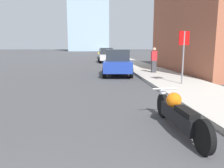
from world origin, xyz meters
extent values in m
cube|color=#B2ADA3|center=(4.92, 40.00, 0.07)|extent=(2.80, 240.00, 0.15)
cylinder|color=black|center=(2.64, 4.85, 0.30)|extent=(0.12, 0.60, 0.60)
cylinder|color=black|center=(2.71, 2.84, 0.30)|extent=(0.12, 0.60, 0.60)
cube|color=black|center=(2.68, 3.85, 0.32)|extent=(0.29, 1.54, 0.32)
sphere|color=orange|center=(2.67, 4.15, 0.61)|extent=(0.34, 0.34, 0.34)
cube|color=black|center=(2.69, 3.52, 0.53)|extent=(0.24, 0.71, 0.10)
sphere|color=silver|center=(2.64, 4.89, 0.63)|extent=(0.16, 0.16, 0.16)
cylinder|color=silver|center=(2.65, 4.74, 0.75)|extent=(0.62, 0.06, 0.04)
cube|color=#1E3899|center=(2.38, 13.33, 0.64)|extent=(2.03, 4.12, 0.63)
cube|color=#23282D|center=(2.38, 13.33, 1.30)|extent=(1.58, 2.04, 0.69)
cylinder|color=black|center=(1.73, 14.63, 0.32)|extent=(0.26, 0.66, 0.65)
cylinder|color=black|center=(3.28, 14.48, 0.32)|extent=(0.26, 0.66, 0.65)
cylinder|color=black|center=(1.48, 12.18, 0.32)|extent=(0.26, 0.66, 0.65)
cylinder|color=black|center=(3.04, 12.02, 0.32)|extent=(0.26, 0.66, 0.65)
cube|color=#BCBCC1|center=(2.28, 25.57, 0.65)|extent=(1.84, 4.18, 0.62)
cube|color=#23282D|center=(2.28, 25.57, 1.34)|extent=(1.51, 2.03, 0.75)
cylinder|color=black|center=(1.43, 26.82, 0.34)|extent=(0.22, 0.68, 0.67)
cylinder|color=black|center=(3.04, 26.88, 0.34)|extent=(0.22, 0.68, 0.67)
cylinder|color=black|center=(1.53, 24.27, 0.34)|extent=(0.22, 0.68, 0.67)
cylinder|color=black|center=(3.13, 24.32, 0.34)|extent=(0.22, 0.68, 0.67)
cube|color=gold|center=(2.52, 37.91, 0.63)|extent=(2.02, 4.57, 0.61)
cube|color=#23282D|center=(2.52, 37.91, 1.24)|extent=(1.58, 2.25, 0.60)
cylinder|color=black|center=(1.85, 39.35, 0.33)|extent=(0.26, 0.67, 0.66)
cylinder|color=black|center=(3.41, 39.22, 0.33)|extent=(0.26, 0.67, 0.66)
cylinder|color=black|center=(1.62, 36.61, 0.33)|extent=(0.26, 0.67, 0.66)
cylinder|color=black|center=(3.18, 36.47, 0.33)|extent=(0.26, 0.67, 0.66)
cylinder|color=slate|center=(4.83, 8.97, 1.31)|extent=(0.07, 0.07, 2.32)
cube|color=red|center=(4.83, 8.97, 2.17)|extent=(0.57, 0.26, 0.60)
cube|color=#38383D|center=(4.75, 13.44, 0.54)|extent=(0.29, 0.20, 0.77)
cube|color=#B22328|center=(4.75, 13.44, 1.23)|extent=(0.36, 0.20, 0.61)
sphere|color=tan|center=(4.75, 13.44, 1.65)|extent=(0.23, 0.23, 0.23)
camera|label=1|loc=(0.92, -0.44, 1.77)|focal=35.00mm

